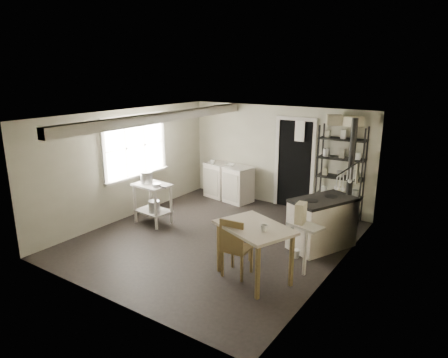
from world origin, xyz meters
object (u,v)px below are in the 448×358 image
Objects in this scene: shelf_rack at (340,176)px; work_table at (254,255)px; base_cabinets at (228,181)px; chair at (237,245)px; flour_sack at (324,215)px; prep_table at (153,205)px; stockpot at (146,178)px; stove at (322,224)px.

work_table is at bearing -97.82° from shelf_rack.
base_cabinets is 3.77m from chair.
shelf_rack is at bearing 81.18° from flour_sack.
prep_table is at bearing -146.38° from shelf_rack.
work_table is (2.45, -3.03, -0.08)m from base_cabinets.
stove is at bearing 13.30° from stockpot.
chair is 1.92× the size of flour_sack.
work_table is (-0.23, -3.17, -0.57)m from shelf_rack.
chair reaches higher than stove.
stove is (3.29, 0.82, 0.04)m from prep_table.
shelf_rack reaches higher than flour_sack.
work_table is at bearing -16.05° from prep_table.
chair is at bearing -44.08° from base_cabinets.
stockpot is 2.91m from chair.
stove is (0.21, -1.53, -0.51)m from shelf_rack.
base_cabinets is at bearing 178.75° from stove.
prep_table is 2.97m from work_table.
stockpot reaches higher than chair.
stockpot is 2.32m from base_cabinets.
flour_sack is at bearing -102.55° from shelf_rack.
stockpot is at bearing 164.64° from work_table.
shelf_rack is at bearing 13.55° from base_cabinets.
flour_sack is (-0.30, 0.98, -0.20)m from stove.
base_cabinets is 2.73m from shelf_rack.
stockpot is 3.99m from shelf_rack.
stove reaches higher than prep_table.
shelf_rack reaches higher than chair.
base_cabinets is 3.90m from work_table.
work_table is 2.62m from flour_sack.
base_cabinets reaches higher than work_table.
shelf_rack is (2.68, 0.14, 0.49)m from base_cabinets.
stove is 1.70m from work_table.
base_cabinets is (0.55, 2.20, -0.48)m from stockpot.
base_cabinets is at bearing 120.79° from chair.
shelf_rack is 1.73× the size of stove.
prep_table is at bearing -89.69° from base_cabinets.
work_table reaches higher than flour_sack.
base_cabinets is at bearing 79.77° from prep_table.
chair is at bearing -102.54° from shelf_rack.
stockpot is 3.69m from flour_sack.
prep_table is 0.88× the size of chair.
chair reaches higher than work_table.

